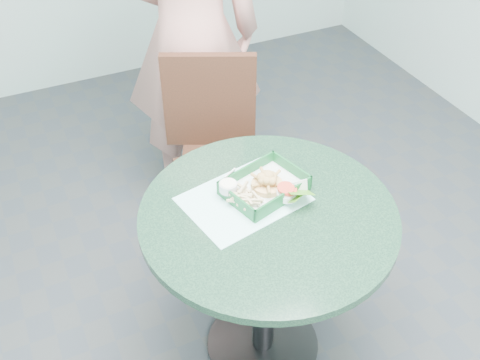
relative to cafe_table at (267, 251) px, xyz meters
name	(u,v)px	position (x,y,z in m)	size (l,w,h in m)	color
floor	(262,345)	(0.00, 0.00, -0.58)	(4.00, 5.00, 0.02)	#303335
cafe_table	(267,251)	(0.00, 0.00, 0.00)	(0.87, 0.87, 0.75)	#2B2B2D
dining_chair	(219,143)	(0.12, 0.72, -0.05)	(0.42, 0.42, 0.93)	#40271B
placemat	(244,203)	(-0.05, 0.09, 0.17)	(0.39, 0.29, 0.00)	#ABEFEB
food_basket	(264,192)	(0.03, 0.10, 0.19)	(0.27, 0.19, 0.05)	#125928
crab_sandwich	(267,185)	(0.04, 0.09, 0.22)	(0.11, 0.11, 0.07)	tan
fries_pile	(240,196)	(-0.06, 0.09, 0.21)	(0.10, 0.11, 0.04)	#D2BA89
sauce_ramekin	(227,184)	(-0.08, 0.15, 0.22)	(0.06, 0.06, 0.03)	silver
garnish_cup	(285,201)	(0.07, 0.00, 0.21)	(0.10, 0.10, 0.04)	white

